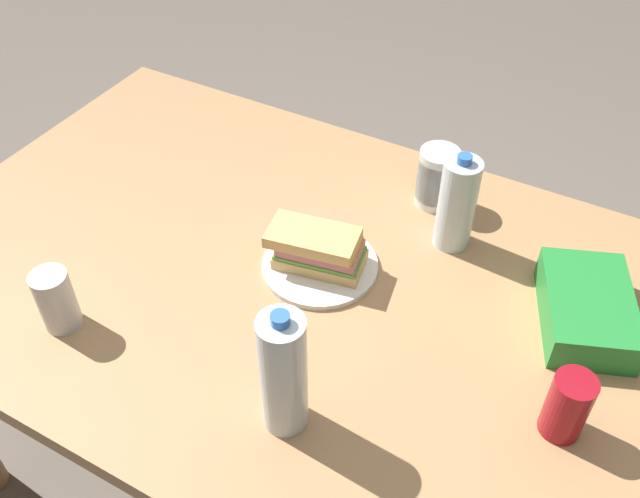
% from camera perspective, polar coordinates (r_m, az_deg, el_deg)
% --- Properties ---
extents(ground_plane, '(8.00, 8.00, 0.00)m').
position_cam_1_polar(ground_plane, '(1.94, 0.65, -18.67)').
color(ground_plane, '#70665B').
extents(dining_table, '(1.71, 0.98, 0.75)m').
position_cam_1_polar(dining_table, '(1.39, 0.87, -5.73)').
color(dining_table, tan).
rests_on(dining_table, ground_plane).
extents(paper_plate, '(0.23, 0.23, 0.01)m').
position_cam_1_polar(paper_plate, '(1.36, 0.00, -1.34)').
color(paper_plate, white).
rests_on(paper_plate, dining_table).
extents(sandwich, '(0.19, 0.13, 0.08)m').
position_cam_1_polar(sandwich, '(1.33, -0.18, 0.07)').
color(sandwich, '#DBB26B').
rests_on(sandwich, paper_plate).
extents(soda_can_red, '(0.07, 0.07, 0.12)m').
position_cam_1_polar(soda_can_red, '(1.15, 19.48, -11.94)').
color(soda_can_red, maroon).
rests_on(soda_can_red, dining_table).
extents(chip_bag, '(0.22, 0.27, 0.07)m').
position_cam_1_polar(chip_bag, '(1.33, 20.87, -4.57)').
color(chip_bag, '#268C38').
rests_on(chip_bag, dining_table).
extents(water_bottle_tall, '(0.07, 0.07, 0.21)m').
position_cam_1_polar(water_bottle_tall, '(1.38, 11.08, 3.65)').
color(water_bottle_tall, silver).
rests_on(water_bottle_tall, dining_table).
extents(plastic_cup_stack, '(0.08, 0.08, 0.13)m').
position_cam_1_polar(plastic_cup_stack, '(1.50, 9.50, 5.77)').
color(plastic_cup_stack, silver).
rests_on(plastic_cup_stack, dining_table).
extents(water_bottle_spare, '(0.07, 0.07, 0.25)m').
position_cam_1_polar(water_bottle_spare, '(1.06, -3.00, -10.11)').
color(water_bottle_spare, silver).
rests_on(water_bottle_spare, dining_table).
extents(soda_can_silver, '(0.07, 0.07, 0.12)m').
position_cam_1_polar(soda_can_silver, '(1.31, -20.66, -3.92)').
color(soda_can_silver, silver).
rests_on(soda_can_silver, dining_table).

